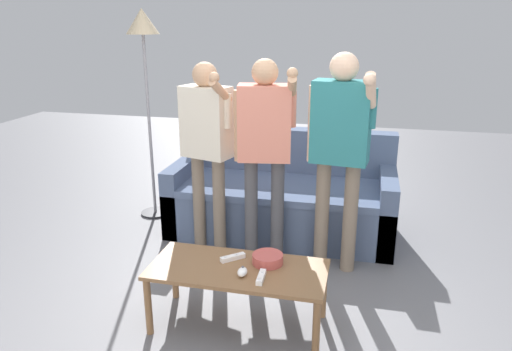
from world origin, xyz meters
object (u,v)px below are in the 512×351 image
Objects in this scene: couch at (283,198)px; game_remote_wand_far at (261,277)px; snack_bowl at (268,259)px; coffee_table at (238,275)px; player_center at (265,138)px; player_left at (207,136)px; game_remote_wand_near at (233,257)px; game_remote_nunchuk at (242,272)px; player_right at (340,139)px; floor_lamp at (144,43)px.

couch is 12.90× the size of game_remote_wand_far.
snack_bowl reaches higher than game_remote_wand_far.
player_center is (-0.03, 0.92, 0.64)m from coffee_table.
game_remote_wand_near is at bearing -62.80° from player_left.
couch reaches higher than game_remote_nunchuk.
coffee_table is at bearing -120.72° from player_right.
floor_lamp is (-1.33, 1.65, 1.21)m from game_remote_nunchuk.
player_right is 10.77× the size of game_remote_wand_far.
couch reaches higher than snack_bowl.
couch reaches higher than game_remote_wand_near.
couch is 1.63m from game_remote_wand_far.
floor_lamp is 1.19× the size of player_right.
game_remote_wand_far is at bearing -109.94° from player_right.
snack_bowl is 1.01m from player_center.
couch is 1.51m from coffee_table.
player_left is 1.38m from game_remote_wand_far.
player_left is 10.16× the size of game_remote_wand_far.
player_center reaches higher than game_remote_nunchuk.
game_remote_nunchuk is 0.12m from game_remote_wand_far.
coffee_table is at bearing -87.86° from player_center.
game_remote_wand_far is (0.00, -0.20, -0.01)m from snack_bowl.
player_left reaches higher than couch.
game_remote_nunchuk is (-0.11, -0.18, -0.01)m from snack_bowl.
floor_lamp is 1.18m from player_left.
game_remote_wand_far is at bearing -84.40° from couch.
couch is 1.86m from floor_lamp.
game_remote_nunchuk is 1.16m from player_center.
player_center is (1.25, -0.65, -0.65)m from floor_lamp.
player_center is 10.80× the size of game_remote_wand_near.
game_remote_wand_near and game_remote_wand_far have the same top height.
player_left reaches higher than coffee_table.
game_remote_wand_near is (1.22, -1.48, -1.22)m from floor_lamp.
coffee_table is 0.70× the size of player_left.
floor_lamp reaches higher than game_remote_nunchuk.
player_left is 10.55× the size of game_remote_wand_near.
coffee_table is at bearing 148.46° from game_remote_wand_far.
coffee_table is at bearing -57.75° from game_remote_wand_near.
player_center is (-0.08, 1.00, 0.57)m from game_remote_nunchuk.
snack_bowl is 1.23m from player_left.
player_right is at bearing 70.06° from game_remote_wand_far.
player_center is 0.97× the size of player_right.
player_left is at bearing -133.72° from couch.
snack_bowl is (0.16, -1.42, 0.13)m from couch.
game_remote_nunchuk is (0.05, -0.08, 0.07)m from coffee_table.
player_center reaches higher than game_remote_wand_near.
player_right reaches higher than couch.
couch is 1.01m from player_left.
game_remote_nunchuk reaches higher than game_remote_wand_near.
snack_bowl reaches higher than game_remote_wand_near.
floor_lamp is 2.53m from game_remote_wand_far.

